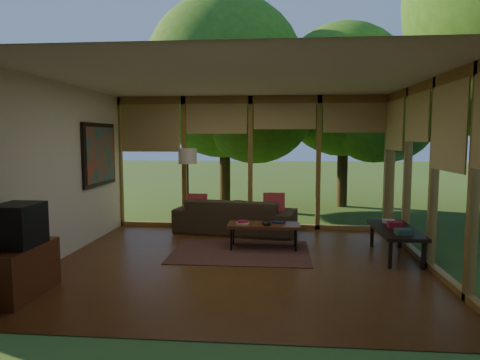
# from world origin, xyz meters

# --- Properties ---
(floor) EXTENTS (5.50, 5.50, 0.00)m
(floor) POSITION_xyz_m (0.00, 0.00, 0.00)
(floor) COLOR brown
(floor) RESTS_ON ground
(ceiling) EXTENTS (5.50, 5.50, 0.00)m
(ceiling) POSITION_xyz_m (0.00, 0.00, 2.70)
(ceiling) COLOR silver
(ceiling) RESTS_ON ground
(wall_left) EXTENTS (0.04, 5.00, 2.70)m
(wall_left) POSITION_xyz_m (-2.75, 0.00, 1.35)
(wall_left) COLOR beige
(wall_left) RESTS_ON ground
(wall_front) EXTENTS (5.50, 0.04, 2.70)m
(wall_front) POSITION_xyz_m (0.00, -2.50, 1.35)
(wall_front) COLOR beige
(wall_front) RESTS_ON ground
(window_wall_back) EXTENTS (5.50, 0.12, 2.70)m
(window_wall_back) POSITION_xyz_m (0.00, 2.50, 1.35)
(window_wall_back) COLOR olive
(window_wall_back) RESTS_ON ground
(window_wall_right) EXTENTS (0.12, 5.00, 2.70)m
(window_wall_right) POSITION_xyz_m (2.75, 0.00, 1.35)
(window_wall_right) COLOR olive
(window_wall_right) RESTS_ON ground
(tree_nw) EXTENTS (4.17, 4.17, 5.50)m
(tree_nw) POSITION_xyz_m (-0.83, 4.97, 3.41)
(tree_nw) COLOR #382914
(tree_nw) RESTS_ON ground
(tree_ne) EXTENTS (3.53, 3.53, 4.89)m
(tree_ne) POSITION_xyz_m (2.30, 5.59, 3.12)
(tree_ne) COLOR #382914
(tree_ne) RESTS_ON ground
(rug) EXTENTS (2.22, 1.57, 0.01)m
(rug) POSITION_xyz_m (-0.03, 0.58, 0.01)
(rug) COLOR brown
(rug) RESTS_ON floor
(sofa) EXTENTS (2.44, 1.29, 0.68)m
(sofa) POSITION_xyz_m (-0.26, 2.00, 0.34)
(sofa) COLOR #3B2F1D
(sofa) RESTS_ON floor
(pillow_left) EXTENTS (0.38, 0.20, 0.40)m
(pillow_left) POSITION_xyz_m (-1.01, 1.95, 0.57)
(pillow_left) COLOR maroon
(pillow_left) RESTS_ON sofa
(pillow_right) EXTENTS (0.41, 0.22, 0.43)m
(pillow_right) POSITION_xyz_m (0.49, 1.95, 0.59)
(pillow_right) COLOR maroon
(pillow_right) RESTS_ON sofa
(ct_book_lower) EXTENTS (0.20, 0.16, 0.03)m
(ct_book_lower) POSITION_xyz_m (-0.02, 0.79, 0.44)
(ct_book_lower) COLOR beige
(ct_book_lower) RESTS_ON coffee_table
(ct_book_upper) EXTENTS (0.18, 0.15, 0.03)m
(ct_book_upper) POSITION_xyz_m (-0.02, 0.79, 0.47)
(ct_book_upper) COLOR maroon
(ct_book_upper) RESTS_ON coffee_table
(ct_book_side) EXTENTS (0.23, 0.19, 0.03)m
(ct_book_side) POSITION_xyz_m (0.58, 0.92, 0.44)
(ct_book_side) COLOR #161C33
(ct_book_side) RESTS_ON coffee_table
(ct_bowl) EXTENTS (0.16, 0.16, 0.07)m
(ct_bowl) POSITION_xyz_m (0.38, 0.74, 0.46)
(ct_bowl) COLOR black
(ct_bowl) RESTS_ON coffee_table
(media_cabinet) EXTENTS (0.50, 1.00, 0.60)m
(media_cabinet) POSITION_xyz_m (-2.47, -1.56, 0.30)
(media_cabinet) COLOR #5D2F19
(media_cabinet) RESTS_ON floor
(television) EXTENTS (0.45, 0.55, 0.50)m
(television) POSITION_xyz_m (-2.45, -1.56, 0.85)
(television) COLOR black
(television) RESTS_ON media_cabinet
(console_book_a) EXTENTS (0.24, 0.19, 0.08)m
(console_book_a) POSITION_xyz_m (2.40, 0.11, 0.50)
(console_book_a) COLOR #2F5244
(console_book_a) RESTS_ON side_console
(console_book_b) EXTENTS (0.22, 0.16, 0.10)m
(console_book_b) POSITION_xyz_m (2.40, 0.56, 0.50)
(console_book_b) COLOR maroon
(console_book_b) RESTS_ON side_console
(console_book_c) EXTENTS (0.21, 0.17, 0.05)m
(console_book_c) POSITION_xyz_m (2.40, 0.96, 0.48)
(console_book_c) COLOR beige
(console_book_c) RESTS_ON side_console
(floor_lamp) EXTENTS (0.36, 0.36, 1.65)m
(floor_lamp) POSITION_xyz_m (-1.21, 2.07, 1.41)
(floor_lamp) COLOR black
(floor_lamp) RESTS_ON floor
(coffee_table) EXTENTS (1.20, 0.50, 0.43)m
(coffee_table) POSITION_xyz_m (0.33, 0.84, 0.39)
(coffee_table) COLOR #5D2F19
(coffee_table) RESTS_ON floor
(side_console) EXTENTS (0.60, 1.40, 0.46)m
(side_console) POSITION_xyz_m (2.40, 0.51, 0.41)
(side_console) COLOR black
(side_console) RESTS_ON floor
(wall_painting) EXTENTS (0.06, 1.35, 1.15)m
(wall_painting) POSITION_xyz_m (-2.71, 1.40, 1.55)
(wall_painting) COLOR black
(wall_painting) RESTS_ON wall_left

